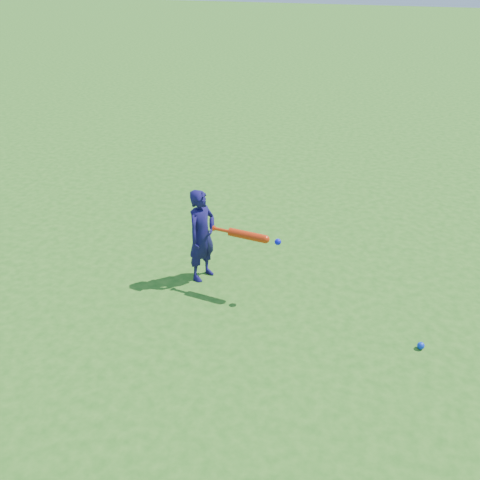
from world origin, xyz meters
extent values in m
plane|color=#276518|center=(0.00, 0.00, 0.00)|extent=(80.00, 80.00, 0.00)
imported|color=#150F4A|center=(-0.77, 0.01, 0.58)|extent=(0.40, 0.49, 1.15)
sphere|color=#0C30D0|center=(1.83, -0.61, 0.04)|extent=(0.08, 0.08, 0.08)
cylinder|color=red|center=(-0.59, -0.07, 0.74)|extent=(0.02, 0.06, 0.06)
cylinder|color=red|center=(-0.48, -0.08, 0.74)|extent=(0.21, 0.06, 0.04)
cylinder|color=red|center=(-0.17, -0.12, 0.74)|extent=(0.45, 0.15, 0.10)
sphere|color=red|center=(0.05, -0.15, 0.74)|extent=(0.10, 0.10, 0.10)
sphere|color=#0D10E4|center=(0.20, -0.16, 0.74)|extent=(0.07, 0.07, 0.07)
camera|label=1|loc=(1.35, -5.22, 3.55)|focal=40.00mm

